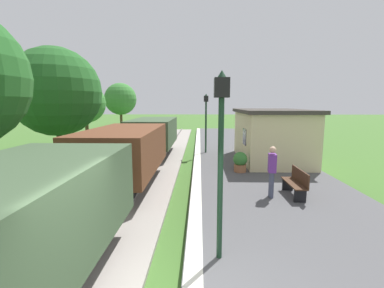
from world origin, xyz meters
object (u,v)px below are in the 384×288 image
Objects in this scene: person_waiting at (272,170)px; lamp_post_near at (221,132)px; tree_field_distant at (120,99)px; bench_near_hut at (296,182)px; tree_trackside_far at (56,92)px; potted_planter at (240,162)px; tree_field_left at (85,103)px; lamp_post_far at (206,112)px; station_hut at (271,135)px; freight_train at (125,154)px.

lamp_post_near reaches higher than person_waiting.
bench_near_hut is at bearing -60.17° from tree_field_distant.
tree_field_distant is at bearing 110.31° from lamp_post_near.
tree_trackside_far is at bearing 153.83° from bench_near_hut.
potted_planter is at bearing -12.50° from tree_trackside_far.
lamp_post_near is at bearing -48.72° from tree_trackside_far.
person_waiting is at bearing -81.02° from potted_planter.
tree_field_left is (-11.14, 9.81, 2.64)m from potted_planter.
lamp_post_far is at bearing 109.45° from bench_near_hut.
person_waiting is 0.34× the size of tree_field_left.
bench_near_hut is at bearing -66.61° from potted_planter.
tree_trackside_far is (-11.42, -0.56, 2.28)m from station_hut.
potted_planter is 0.25× the size of lamp_post_near.
tree_trackside_far is at bearing -21.05° from person_waiting.
tree_trackside_far is (-9.91, 5.42, 2.75)m from person_waiting.
station_hut is 11.65m from tree_trackside_far.
tree_field_distant reaches higher than bench_near_hut.
freight_train is 5.52m from person_waiting.
lamp_post_far is at bearing 147.68° from station_hut.
station_hut is 5.96m from bench_near_hut.
person_waiting is (5.30, -1.55, -0.21)m from freight_train.
bench_near_hut is 8.80m from lamp_post_far.
tree_field_distant is at bearing 120.92° from potted_planter.
lamp_post_far reaches higher than station_hut.
person_waiting reaches higher than bench_near_hut.
bench_near_hut is at bearing -46.10° from tree_field_left.
tree_field_distant is at bearing 106.57° from freight_train.
bench_near_hut is at bearing -96.25° from station_hut.
potted_planter is 5.47m from lamp_post_far.
lamp_post_far is (3.31, 6.65, 1.41)m from freight_train.
freight_train is 21.18× the size of potted_planter.
lamp_post_far reaches higher than person_waiting.
potted_planter is at bearing -73.38° from person_waiting.
freight_train is at bearing -146.86° from station_hut.
bench_near_hut is at bearing 52.70° from lamp_post_near.
freight_train is 3.90× the size of tree_field_left.
lamp_post_far is at bearing -54.53° from tree_field_distant.
station_hut reaches higher than person_waiting.
station_hut is at bearing 70.02° from lamp_post_near.
freight_train is 8.12m from station_hut.
tree_field_distant reaches higher than lamp_post_far.
tree_field_left is at bearing 152.88° from lamp_post_far.
lamp_post_far reaches higher than potted_planter.
potted_planter is at bearing -127.55° from station_hut.
tree_trackside_far reaches higher than bench_near_hut.
potted_planter is at bearing -59.08° from tree_field_distant.
lamp_post_near is 0.74× the size of tree_field_left.
lamp_post_near is at bearing -101.84° from potted_planter.
freight_train is at bearing -116.48° from lamp_post_far.
station_hut is 1.57× the size of lamp_post_near.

